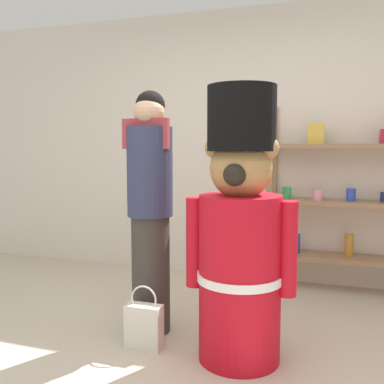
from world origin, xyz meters
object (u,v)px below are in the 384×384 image
object	(u,v)px
teddy_bear_guard	(240,237)
shopping_bag	(144,325)
merchandise_shelf	(351,198)
person_shopper	(150,207)

from	to	relation	value
teddy_bear_guard	shopping_bag	size ratio (longest dim) A/B	3.95
merchandise_shelf	shopping_bag	xyz separation A→B (m)	(-1.26, -1.58, -0.69)
teddy_bear_guard	person_shopper	bearing A→B (deg)	162.96
merchandise_shelf	teddy_bear_guard	xyz separation A→B (m)	(-0.66, -1.51, -0.08)
person_shopper	shopping_bag	xyz separation A→B (m)	(0.07, -0.27, -0.73)
shopping_bag	person_shopper	bearing A→B (deg)	104.41
merchandise_shelf	person_shopper	size ratio (longest dim) A/B	1.00
person_shopper	shopping_bag	size ratio (longest dim) A/B	4.02
teddy_bear_guard	shopping_bag	bearing A→B (deg)	-174.13
merchandise_shelf	shopping_bag	world-z (taller)	merchandise_shelf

